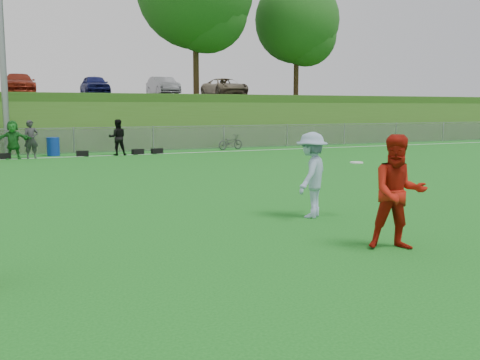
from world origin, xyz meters
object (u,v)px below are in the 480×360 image
frisbee (357,163)px  bicycle (230,142)px  recycling_bin (53,147)px  player_blue (311,175)px  player_red_center (398,192)px

frisbee → bicycle: size_ratio=0.18×
recycling_bin → player_blue: bearing=-78.3°
player_red_center → recycling_bin: 20.15m
frisbee → recycling_bin: 18.01m
player_red_center → frisbee: player_red_center is taller
player_red_center → frisbee: bearing=93.5°
player_blue → bicycle: 17.98m
player_red_center → recycling_bin: (-3.48, 19.84, -0.48)m
player_blue → recycling_bin: 17.50m
player_red_center → player_blue: bearing=113.6°
player_blue → recycling_bin: bearing=-120.0°
frisbee → player_red_center: bearing=-111.7°
player_red_center → bicycle: (5.55, 19.84, -0.51)m
recycling_bin → bicycle: 9.03m
player_red_center → frisbee: 2.59m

